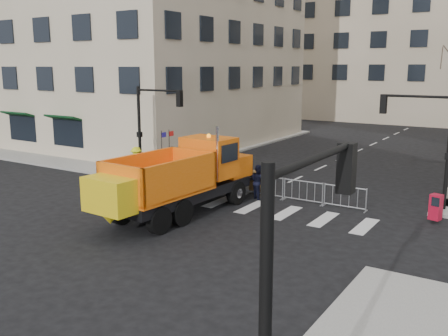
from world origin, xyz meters
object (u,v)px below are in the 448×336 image
Objects in this scene: plow_truck at (179,177)px; cop_a at (239,179)px; worker at (137,163)px; cop_b at (258,182)px; cop_c at (239,179)px; newspaper_box at (436,207)px.

plow_truck reaches higher than cop_a.
cop_b is at bearing -5.39° from worker.
cop_b is (1.68, 4.32, -0.87)m from plow_truck.
cop_c is at bearing 34.44° from cop_b.
newspaper_box is at bearing -141.68° from cop_b.
cop_a is 1.63× the size of newspaper_box.
cop_b is at bearing -17.66° from plow_truck.
plow_truck is at bearing 77.14° from cop_a.
cop_c is 0.96× the size of worker.
cop_c is at bearing 174.39° from cop_a.
newspaper_box is (8.22, 0.56, -0.17)m from cop_b.
plow_truck is at bearing -137.22° from newspaper_box.
worker is at bearing -160.78° from newspaper_box.
cop_a is at bearing 34.44° from cop_b.
cop_a is 1.13m from cop_b.
plow_truck is 4.44m from cop_a.
plow_truck is 5.87× the size of cop_b.
newspaper_box is at bearing 177.81° from cop_a.
plow_truck is 5.84× the size of cop_c.
cop_b is at bearing 174.39° from cop_a.
cop_b is 1.00× the size of cop_c.
plow_truck is 9.32× the size of newspaper_box.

